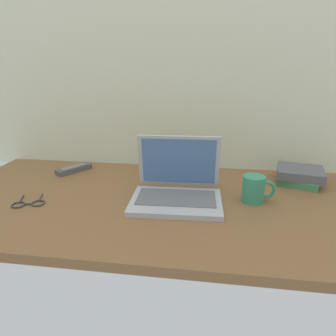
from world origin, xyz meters
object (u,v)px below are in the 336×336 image
at_px(remote_control_near, 74,169).
at_px(laptop, 177,187).
at_px(eyeglasses, 28,203).
at_px(book_stack, 300,176).
at_px(coffee_mug, 254,188).

bearing_deg(remote_control_near, laptop, -24.92).
height_order(laptop, eyeglasses, laptop).
height_order(laptop, remote_control_near, laptop).
bearing_deg(book_stack, remote_control_near, 179.88).
height_order(coffee_mug, eyeglasses, coffee_mug).
height_order(coffee_mug, book_stack, coffee_mug).
height_order(remote_control_near, eyeglasses, remote_control_near).
distance_m(remote_control_near, book_stack, 0.96).
xyz_separation_m(eyeglasses, book_stack, (0.97, 0.34, 0.03)).
bearing_deg(remote_control_near, coffee_mug, -15.09).
bearing_deg(book_stack, coffee_mug, -135.11).
bearing_deg(book_stack, laptop, -154.43).
distance_m(eyeglasses, book_stack, 1.03).
xyz_separation_m(coffee_mug, book_stack, (0.20, 0.20, -0.02)).
relative_size(coffee_mug, eyeglasses, 0.90).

